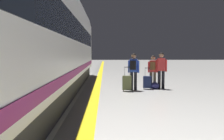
{
  "coord_description": "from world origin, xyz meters",
  "views": [
    {
      "loc": [
        -0.65,
        1.54,
        1.67
      ],
      "look_at": [
        -0.47,
        7.95,
        1.23
      ],
      "focal_mm": 39.83,
      "sensor_mm": 36.0,
      "label": 1
    }
  ],
  "objects_px": {
    "high_speed_train": "(3,19)",
    "passenger_mid": "(153,69)",
    "duffel_bag_near": "(155,86)",
    "suitcase_far": "(127,83)",
    "passenger_far": "(134,68)",
    "passenger_near": "(161,68)",
    "suitcase_mid": "(147,82)"
  },
  "relations": [
    {
      "from": "passenger_near",
      "to": "suitcase_far",
      "type": "height_order",
      "value": "passenger_near"
    },
    {
      "from": "high_speed_train",
      "to": "duffel_bag_near",
      "type": "height_order",
      "value": "high_speed_train"
    },
    {
      "from": "high_speed_train",
      "to": "suitcase_mid",
      "type": "xyz_separation_m",
      "value": [
        4.43,
        5.12,
        -2.17
      ]
    },
    {
      "from": "high_speed_train",
      "to": "suitcase_mid",
      "type": "bearing_deg",
      "value": 49.13
    },
    {
      "from": "suitcase_mid",
      "to": "passenger_mid",
      "type": "bearing_deg",
      "value": 44.13
    },
    {
      "from": "high_speed_train",
      "to": "passenger_far",
      "type": "distance_m",
      "value": 6.29
    },
    {
      "from": "duffel_bag_near",
      "to": "passenger_mid",
      "type": "xyz_separation_m",
      "value": [
        -0.03,
        0.29,
        0.77
      ]
    },
    {
      "from": "duffel_bag_near",
      "to": "suitcase_far",
      "type": "relative_size",
      "value": 0.41
    },
    {
      "from": "duffel_bag_near",
      "to": "passenger_near",
      "type": "bearing_deg",
      "value": 18.14
    },
    {
      "from": "high_speed_train",
      "to": "passenger_mid",
      "type": "distance_m",
      "value": 7.38
    },
    {
      "from": "high_speed_train",
      "to": "suitcase_far",
      "type": "bearing_deg",
      "value": 52.78
    },
    {
      "from": "passenger_far",
      "to": "suitcase_far",
      "type": "bearing_deg",
      "value": -137.68
    },
    {
      "from": "high_speed_train",
      "to": "passenger_far",
      "type": "height_order",
      "value": "high_speed_train"
    },
    {
      "from": "high_speed_train",
      "to": "suitcase_mid",
      "type": "height_order",
      "value": "high_speed_train"
    },
    {
      "from": "high_speed_train",
      "to": "duffel_bag_near",
      "type": "xyz_separation_m",
      "value": [
        4.78,
        5.14,
        -2.35
      ]
    },
    {
      "from": "passenger_mid",
      "to": "passenger_far",
      "type": "xyz_separation_m",
      "value": [
        -0.99,
        -0.61,
        0.05
      ]
    },
    {
      "from": "high_speed_train",
      "to": "passenger_mid",
      "type": "bearing_deg",
      "value": 48.83
    },
    {
      "from": "passenger_mid",
      "to": "suitcase_mid",
      "type": "height_order",
      "value": "passenger_mid"
    },
    {
      "from": "passenger_far",
      "to": "passenger_mid",
      "type": "bearing_deg",
      "value": 31.63
    },
    {
      "from": "duffel_bag_near",
      "to": "passenger_mid",
      "type": "distance_m",
      "value": 0.82
    },
    {
      "from": "passenger_mid",
      "to": "suitcase_mid",
      "type": "distance_m",
      "value": 0.74
    },
    {
      "from": "passenger_near",
      "to": "passenger_far",
      "type": "relative_size",
      "value": 1.02
    },
    {
      "from": "high_speed_train",
      "to": "suitcase_far",
      "type": "distance_m",
      "value": 6.07
    },
    {
      "from": "passenger_near",
      "to": "passenger_far",
      "type": "distance_m",
      "value": 1.41
    },
    {
      "from": "duffel_bag_near",
      "to": "suitcase_mid",
      "type": "height_order",
      "value": "suitcase_mid"
    },
    {
      "from": "suitcase_mid",
      "to": "suitcase_far",
      "type": "xyz_separation_m",
      "value": [
        -0.99,
        -0.59,
        0.04
      ]
    },
    {
      "from": "passenger_far",
      "to": "high_speed_train",
      "type": "bearing_deg",
      "value": -127.94
    },
    {
      "from": "passenger_near",
      "to": "passenger_far",
      "type": "height_order",
      "value": "passenger_near"
    },
    {
      "from": "passenger_mid",
      "to": "suitcase_far",
      "type": "bearing_deg",
      "value": -145.51
    },
    {
      "from": "duffel_bag_near",
      "to": "high_speed_train",
      "type": "bearing_deg",
      "value": -132.92
    },
    {
      "from": "suitcase_mid",
      "to": "suitcase_far",
      "type": "height_order",
      "value": "suitcase_far"
    },
    {
      "from": "passenger_near",
      "to": "suitcase_mid",
      "type": "relative_size",
      "value": 1.7
    }
  ]
}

